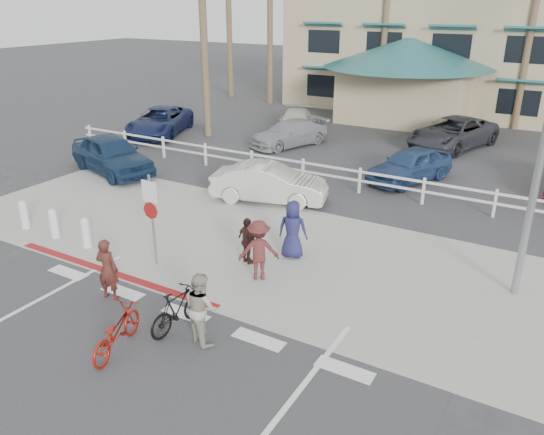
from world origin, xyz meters
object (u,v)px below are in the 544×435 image
Objects in this scene: bike_red at (116,331)px; car_red_compact at (112,154)px; bike_black at (178,309)px; car_white_sedan at (269,183)px; sign_post at (152,216)px.

bike_red is 0.38× the size of car_red_compact.
bike_black is 8.31m from car_white_sedan.
car_red_compact reaches higher than car_white_sedan.
car_red_compact is at bearing -32.83° from bike_black.
sign_post reaches higher than car_white_sedan.
bike_black is (2.52, -2.11, -0.96)m from sign_post.
bike_red is at bearing -60.23° from sign_post.
car_white_sedan is at bearing 88.28° from sign_post.
sign_post is at bearing -34.88° from bike_black.
bike_red is 1.08× the size of bike_black.
car_white_sedan is at bearing -93.93° from bike_red.
car_white_sedan is (0.18, 5.86, -0.77)m from sign_post.
bike_black is at bearing -179.46° from car_white_sedan.
car_red_compact is (-9.20, 8.88, 0.33)m from bike_red.
sign_post is 4.01m from bike_red.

